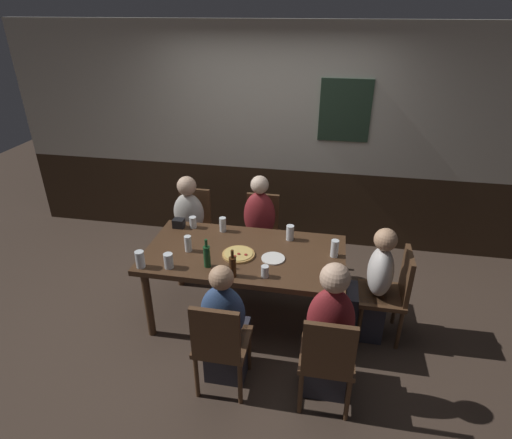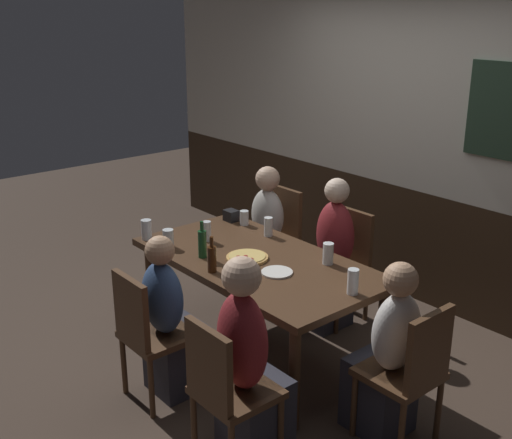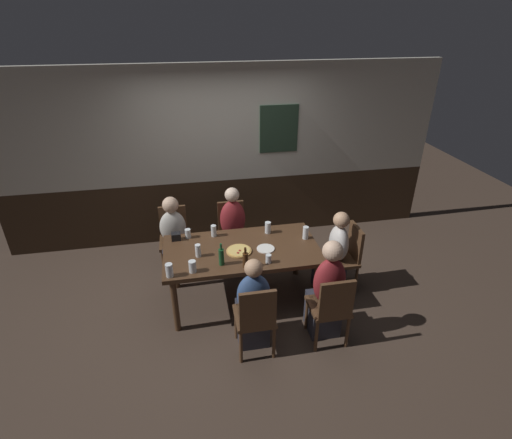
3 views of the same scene
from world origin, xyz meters
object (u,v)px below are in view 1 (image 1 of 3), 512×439
Objects in this scene: person_left_far at (189,232)px; pint_glass_amber at (188,245)px; chair_right_near at (327,357)px; dining_table at (244,259)px; person_mid_far at (259,236)px; beer_glass_tall at (140,260)px; chair_mid_far at (261,229)px; pint_glass_stout at (335,249)px; chair_mid_near at (220,342)px; highball_clear at (169,261)px; person_right_near at (328,339)px; plate_white_large at (273,258)px; chair_head_east at (391,290)px; chair_left_far at (193,223)px; tumbler_water at (265,272)px; person_mid_near at (226,331)px; beer_bottle_brown at (233,266)px; tumbler_short at (223,225)px; condiment_caddy at (179,223)px; beer_bottle_green at (207,256)px; pint_glass_pale at (193,223)px; pizza at (238,254)px; beer_glass_half at (290,233)px; person_head_east at (371,292)px.

pint_glass_amber is (0.29, -0.80, 0.33)m from person_left_far.
dining_table is at bearing 131.66° from chair_right_near.
person_mid_far is (-0.79, 1.62, -0.00)m from chair_right_near.
pint_glass_amber and beer_glass_tall have the same top height.
chair_mid_far is 1.18m from pint_glass_stout.
chair_mid_near reaches higher than highball_clear.
person_right_near is 7.96× the size of beer_glass_tall.
chair_mid_near is at bearing -108.26° from plate_white_large.
person_right_near reaches higher than chair_mid_near.
person_mid_far reaches higher than chair_head_east.
chair_mid_far is at bearing 145.92° from chair_head_east.
chair_left_far is 8.68× the size of tumbler_water.
person_mid_near reaches higher than tumbler_water.
person_right_near is 11.87× the size of tumbler_water.
pint_glass_stout is at bearing 29.52° from beer_bottle_brown.
tumbler_water is at bearing -52.19° from tumbler_short.
beer_bottle_brown is at bearing -90.83° from person_mid_far.
person_left_far is at bearing 125.07° from beer_bottle_brown.
person_left_far reaches higher than chair_head_east.
highball_clear is at bearing -162.30° from pint_glass_stout.
plate_white_large reaches higher than dining_table.
condiment_caddy is (0.05, -0.55, 0.29)m from chair_left_far.
chair_mid_near is at bearing -66.73° from beer_bottle_green.
chair_right_near is (0.79, -0.89, -0.17)m from dining_table.
chair_mid_far reaches higher than condiment_caddy.
pint_glass_pale is at bearing -62.21° from person_left_far.
tumbler_water is at bearing -6.90° from beer_bottle_green.
chair_mid_near is 8.00× the size of condiment_caddy.
pizza is 2.87× the size of tumbler_water.
person_left_far is at bearing 134.15° from tumbler_water.
beer_bottle_green is (-0.26, -0.28, 0.18)m from dining_table.
person_mid_far reaches higher than chair_mid_far.
beer_glass_half is at bearing -26.71° from chair_left_far.
highball_clear is at bearing -112.27° from tumbler_short.
person_head_east is 1.49m from beer_bottle_green.
chair_right_near reaches higher than dining_table.
tumbler_water is at bearing -101.63° from beer_glass_half.
pizza is (-1.36, -0.06, 0.26)m from chair_head_east.
person_left_far is at bearing 159.49° from person_head_east.
pizza is at bearing 92.80° from chair_mid_near.
tumbler_short is at bearing 105.10° from person_mid_near.
beer_glass_tall is (-0.78, -0.33, 0.05)m from pizza.
person_mid_near is 0.77m from highball_clear.
beer_bottle_brown is (0.78, -1.27, 0.34)m from chair_left_far.
chair_left_far is 0.81m from person_mid_far.
pint_glass_amber is at bearing -77.21° from pint_glass_pale.
person_mid_far is 1.66m from person_right_near.
tumbler_water is at bearing 8.03° from beer_bottle_brown.
beer_glass_half is (1.19, 0.70, 0.00)m from beer_glass_tall.
beer_bottle_green is (-0.51, 0.06, 0.06)m from tumbler_water.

